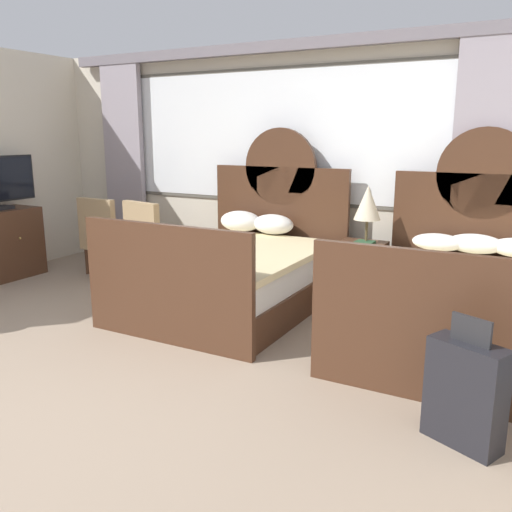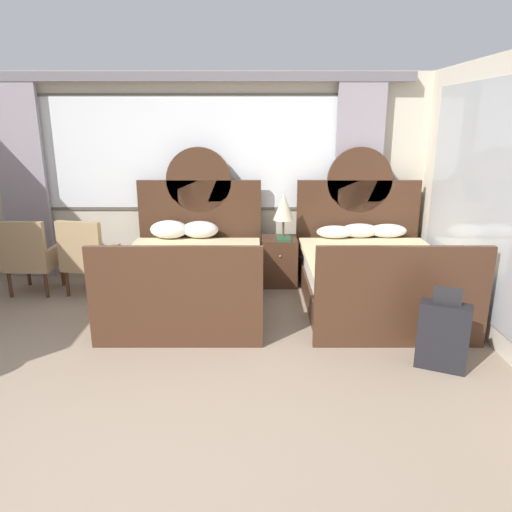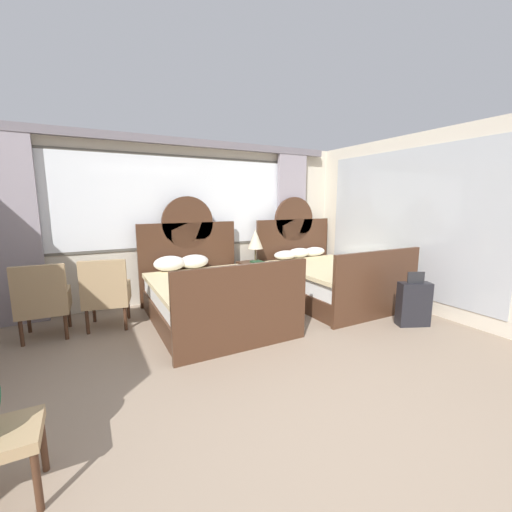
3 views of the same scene
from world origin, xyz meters
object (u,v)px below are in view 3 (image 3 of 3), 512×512
Objects in this scene: armchair_by_window_left at (106,292)px; bed_near_mirror at (326,279)px; book_on_nightstand at (258,262)px; nightstand_between_beds at (253,280)px; armchair_by_window_centre at (43,300)px; suitcase_on_floor at (414,304)px; bed_near_window at (210,295)px; table_lamp_on_nightstand at (255,239)px.

bed_near_mirror is at bearing -5.71° from armchair_by_window_left.
bed_near_mirror is 8.34× the size of book_on_nightstand.
armchair_by_window_centre reaches higher than nightstand_between_beds.
nightstand_between_beds is at bearing 8.81° from armchair_by_window_left.
suitcase_on_floor is (0.25, -1.51, -0.06)m from bed_near_mirror.
armchair_by_window_left is 0.70m from armchair_by_window_centre.
bed_near_window is 1.47m from table_lamp_on_nightstand.
nightstand_between_beds is at bearing 6.85° from armchair_by_window_centre.
bed_near_window is at bearing -147.62° from table_lamp_on_nightstand.
bed_near_mirror is 1.54m from suitcase_on_floor.
book_on_nightstand is 0.27× the size of armchair_by_window_left.
suitcase_on_floor is at bearing -80.48° from bed_near_mirror.
bed_near_mirror is 2.28× the size of armchair_by_window_left.
bed_near_mirror reaches higher than nightstand_between_beds.
table_lamp_on_nightstand is 2.51m from armchair_by_window_left.
bed_near_window reaches higher than suitcase_on_floor.
table_lamp_on_nightstand is at bearing 119.66° from suitcase_on_floor.
bed_near_window reaches higher than nightstand_between_beds.
suitcase_on_floor is (1.26, -2.13, -0.33)m from book_on_nightstand.
armchair_by_window_centre is at bearing -174.90° from book_on_nightstand.
bed_near_mirror is 1.28m from nightstand_between_beds.
bed_near_mirror reaches higher than armchair_by_window_left.
book_on_nightstand is at bearing 6.53° from armchair_by_window_left.
nightstand_between_beds is 1.07× the size of table_lamp_on_nightstand.
table_lamp_on_nightstand reaches higher than armchair_by_window_centre.
table_lamp_on_nightstand is (1.11, 0.70, 0.66)m from bed_near_window.
armchair_by_window_left reaches higher than suitcase_on_floor.
nightstand_between_beds is 0.72m from table_lamp_on_nightstand.
bed_near_window is 1.00× the size of bed_near_mirror.
suitcase_on_floor is (2.37, -1.51, -0.06)m from bed_near_window.
bed_near_window and bed_near_mirror have the same top height.
nightstand_between_beds is at bearing 172.02° from table_lamp_on_nightstand.
nightstand_between_beds is at bearing 146.04° from bed_near_mirror.
table_lamp_on_nightstand reaches higher than book_on_nightstand.
table_lamp_on_nightstand reaches higher than armchair_by_window_left.
bed_near_window is at bearing -150.83° from book_on_nightstand.
bed_near_mirror is at bearing 99.52° from suitcase_on_floor.
nightstand_between_beds is at bearing 33.77° from bed_near_window.
armchair_by_window_left is 1.27× the size of suitcase_on_floor.
table_lamp_on_nightstand is 2.65m from suitcase_on_floor.
bed_near_mirror is 3.45m from armchair_by_window_left.
suitcase_on_floor is at bearing -26.73° from armchair_by_window_left.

